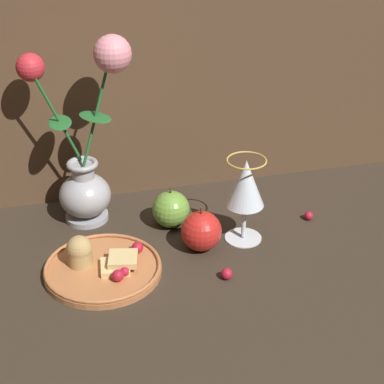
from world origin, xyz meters
The scene contains 8 objects.
ground_plane centered at (0.00, 0.00, 0.00)m, with size 2.40×2.40×0.00m, color #33281E.
vase centered at (-0.15, 0.14, 0.13)m, with size 0.19×0.10×0.35m.
plate_with_pastries centered at (-0.15, -0.03, 0.01)m, with size 0.19×0.19×0.06m.
wine_glass centered at (0.11, 0.01, 0.10)m, with size 0.07×0.07×0.16m.
apple_beside_vase centered at (0.03, 0.00, 0.03)m, with size 0.07×0.07×0.08m.
apple_near_glass centered at (-0.01, 0.09, 0.03)m, with size 0.07×0.07×0.08m.
berry_near_plate centered at (0.05, -0.09, 0.01)m, with size 0.02×0.02×0.02m, color #AD192D.
berry_front_center centered at (0.24, 0.04, 0.01)m, with size 0.02×0.02×0.02m, color #AD192D.
Camera 1 is at (-0.21, -0.89, 0.63)m, focal length 60.00 mm.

